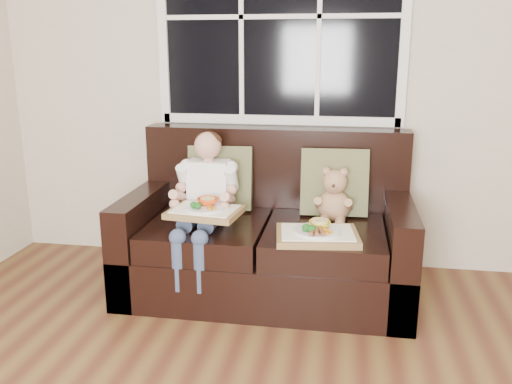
% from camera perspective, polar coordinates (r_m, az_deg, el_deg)
% --- Properties ---
extents(window_back, '(1.62, 0.04, 1.37)m').
position_cam_1_polar(window_back, '(3.62, 2.56, 17.96)').
color(window_back, black).
rests_on(window_back, room_walls).
extents(loveseat, '(1.70, 0.92, 0.96)m').
position_cam_1_polar(loveseat, '(3.36, 1.31, -5.06)').
color(loveseat, black).
rests_on(loveseat, ground).
extents(pillow_left, '(0.42, 0.22, 0.42)m').
position_cam_1_polar(pillow_left, '(3.47, -3.77, 1.47)').
color(pillow_left, '#686540').
rests_on(pillow_left, loveseat).
extents(pillow_right, '(0.42, 0.21, 0.42)m').
position_cam_1_polar(pillow_right, '(3.38, 8.24, 1.03)').
color(pillow_right, '#686540').
rests_on(pillow_right, loveseat).
extents(child, '(0.36, 0.59, 0.81)m').
position_cam_1_polar(child, '(3.23, -5.38, 0.03)').
color(child, white).
rests_on(child, loveseat).
extents(teddy_bear, '(0.20, 0.26, 0.34)m').
position_cam_1_polar(teddy_bear, '(3.26, 8.21, -0.76)').
color(teddy_bear, tan).
rests_on(teddy_bear, loveseat).
extents(tray_left, '(0.43, 0.35, 0.09)m').
position_cam_1_polar(tray_left, '(3.07, -5.39, -1.89)').
color(tray_left, olive).
rests_on(tray_left, child).
extents(tray_right, '(0.48, 0.39, 0.10)m').
position_cam_1_polar(tray_right, '(2.97, 6.46, -4.40)').
color(tray_right, olive).
rests_on(tray_right, loveseat).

